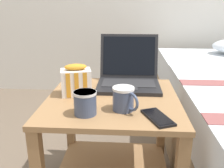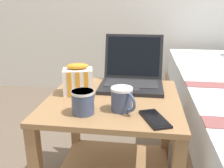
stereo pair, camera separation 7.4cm
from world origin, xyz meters
TOP-DOWN VIEW (x-y plane):
  - bedside_table at (0.00, 0.00)m, footprint 0.59×0.60m
  - laptop at (0.07, 0.19)m, footprint 0.31×0.32m
  - mug_front_left at (-0.09, -0.18)m, footprint 0.09×0.13m
  - mug_front_right at (0.05, -0.13)m, footprint 0.10×0.11m
  - snack_bag at (-0.17, 0.03)m, footprint 0.15×0.12m
  - cell_phone at (0.18, -0.20)m, footprint 0.12×0.17m

SIDE VIEW (x-z plane):
  - bedside_table at x=0.00m, z-range 0.08..0.62m
  - cell_phone at x=0.18m, z-range 0.55..0.56m
  - laptop at x=0.07m, z-range 0.47..0.72m
  - mug_front_left at x=-0.09m, z-range 0.55..0.64m
  - mug_front_right at x=0.05m, z-range 0.55..0.65m
  - snack_bag at x=-0.17m, z-range 0.54..0.68m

